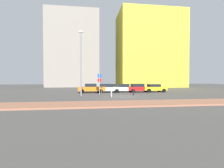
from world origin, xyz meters
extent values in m
plane|color=#4C4947|center=(0.00, 0.00, 0.00)|extent=(120.00, 120.00, 0.00)
cube|color=#9E664C|center=(0.00, -6.68, 0.07)|extent=(40.00, 3.51, 0.14)
cube|color=orange|center=(-4.06, 6.85, 0.67)|extent=(4.46, 1.81, 0.70)
cube|color=black|center=(-4.22, 6.84, 1.27)|extent=(1.91, 1.63, 0.51)
cylinder|color=black|center=(-2.56, 7.74, 0.32)|extent=(0.64, 0.23, 0.64)
cylinder|color=black|center=(-2.54, 6.00, 0.32)|extent=(0.64, 0.23, 0.64)
cylinder|color=black|center=(-5.58, 7.70, 0.32)|extent=(0.64, 0.23, 0.64)
cylinder|color=black|center=(-5.55, 5.95, 0.32)|extent=(0.64, 0.23, 0.64)
cube|color=#B7BABF|center=(-1.33, 7.02, 0.63)|extent=(4.32, 1.88, 0.63)
cube|color=black|center=(-1.62, 7.02, 1.21)|extent=(2.29, 1.71, 0.52)
cylinder|color=black|center=(0.14, 7.92, 0.32)|extent=(0.64, 0.23, 0.64)
cylinder|color=black|center=(0.12, 6.08, 0.32)|extent=(0.64, 0.23, 0.64)
cylinder|color=black|center=(-2.78, 7.95, 0.32)|extent=(0.64, 0.23, 0.64)
cylinder|color=black|center=(-2.80, 6.11, 0.32)|extent=(0.64, 0.23, 0.64)
cube|color=white|center=(1.61, 7.04, 0.62)|extent=(4.03, 1.78, 0.59)
cube|color=black|center=(1.38, 7.04, 1.19)|extent=(1.99, 1.58, 0.56)
cylinder|color=black|center=(2.99, 7.82, 0.32)|extent=(0.65, 0.24, 0.64)
cylinder|color=black|center=(2.94, 6.17, 0.32)|extent=(0.65, 0.24, 0.64)
cylinder|color=black|center=(0.29, 7.91, 0.32)|extent=(0.65, 0.24, 0.64)
cylinder|color=black|center=(0.24, 6.25, 0.32)|extent=(0.65, 0.24, 0.64)
cube|color=red|center=(4.25, 6.85, 0.64)|extent=(4.27, 1.84, 0.64)
cube|color=black|center=(3.86, 6.84, 1.23)|extent=(2.08, 1.66, 0.54)
cylinder|color=black|center=(5.68, 7.76, 0.32)|extent=(0.64, 0.23, 0.64)
cylinder|color=black|center=(5.71, 5.98, 0.32)|extent=(0.64, 0.23, 0.64)
cylinder|color=black|center=(2.80, 7.71, 0.32)|extent=(0.64, 0.23, 0.64)
cylinder|color=black|center=(2.82, 5.94, 0.32)|extent=(0.64, 0.23, 0.64)
cube|color=gold|center=(6.94, 6.82, 0.63)|extent=(4.05, 1.88, 0.62)
cube|color=black|center=(6.85, 6.82, 1.18)|extent=(1.97, 1.71, 0.47)
cylinder|color=black|center=(8.32, 7.73, 0.32)|extent=(0.64, 0.23, 0.64)
cylinder|color=black|center=(8.31, 5.89, 0.32)|extent=(0.64, 0.23, 0.64)
cylinder|color=black|center=(5.58, 7.76, 0.32)|extent=(0.64, 0.23, 0.64)
cylinder|color=black|center=(5.56, 5.91, 0.32)|extent=(0.64, 0.23, 0.64)
cylinder|color=gray|center=(-2.99, 2.70, 1.52)|extent=(0.10, 0.10, 3.04)
cube|color=#1447B7|center=(-2.99, 2.70, 2.74)|extent=(0.55, 0.08, 0.55)
cylinder|color=red|center=(-2.99, 2.70, 2.11)|extent=(0.60, 0.08, 0.60)
cylinder|color=#4C4C51|center=(-2.84, 0.82, 0.57)|extent=(0.08, 0.08, 1.15)
cube|color=black|center=(-2.84, 0.82, 1.29)|extent=(0.18, 0.14, 0.28)
cylinder|color=gray|center=(-5.54, 1.74, 4.24)|extent=(0.20, 0.20, 8.48)
ellipsoid|color=silver|center=(-5.54, 1.74, 8.63)|extent=(0.70, 0.36, 0.30)
cylinder|color=#B7B7BC|center=(-1.65, -0.14, 0.43)|extent=(0.16, 0.16, 0.86)
cylinder|color=black|center=(1.69, 1.36, 0.47)|extent=(0.15, 0.15, 0.93)
cube|color=gold|center=(13.99, 28.25, 11.25)|extent=(19.15, 12.04, 22.49)
cube|color=gray|center=(-9.24, 32.44, 11.40)|extent=(15.47, 11.36, 22.80)
camera|label=1|loc=(-4.44, -20.92, 2.19)|focal=26.40mm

